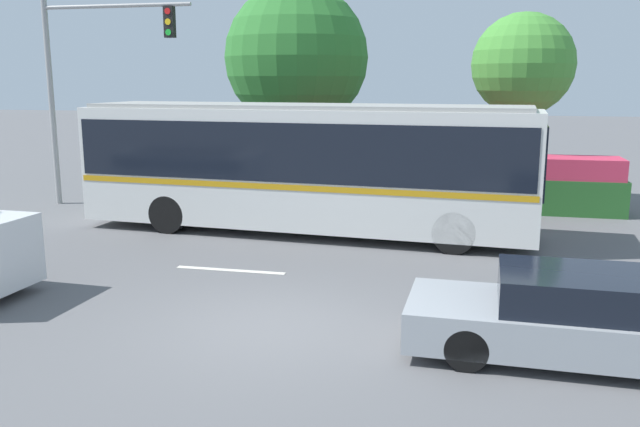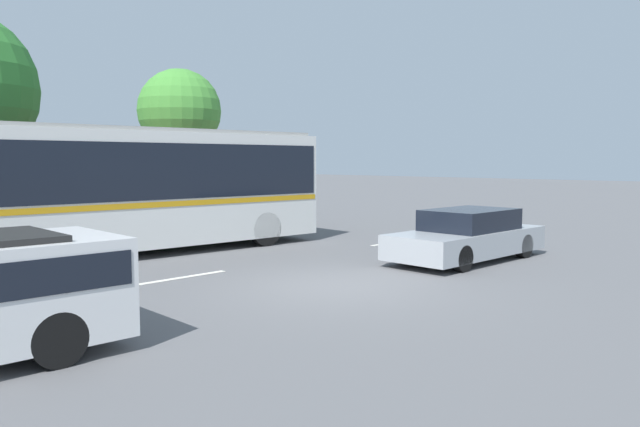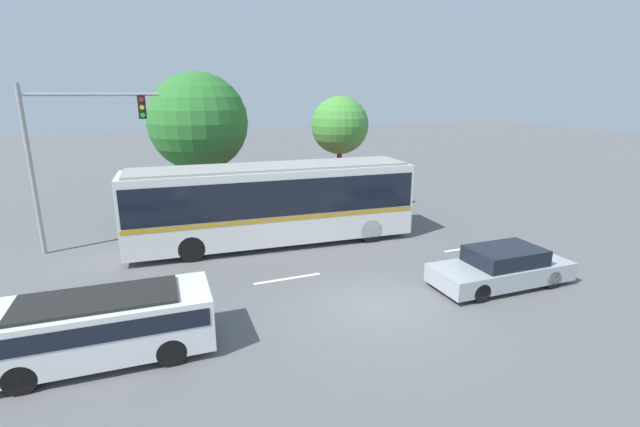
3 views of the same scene
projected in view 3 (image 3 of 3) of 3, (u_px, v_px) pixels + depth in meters
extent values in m
plane|color=#5B5B5E|center=(375.00, 306.00, 13.49)|extent=(140.00, 140.00, 0.00)
cube|color=silver|center=(273.00, 203.00, 18.68)|extent=(11.90, 3.31, 3.00)
cube|color=black|center=(272.00, 192.00, 18.56)|extent=(11.67, 3.33, 1.44)
cube|color=#C68C14|center=(273.00, 212.00, 18.78)|extent=(11.78, 3.33, 0.14)
cube|color=black|center=(399.00, 186.00, 20.38)|extent=(0.21, 2.13, 1.68)
cube|color=#959592|center=(272.00, 167.00, 18.28)|extent=(11.41, 3.07, 0.10)
cylinder|color=black|center=(351.00, 217.00, 21.23)|extent=(1.02, 0.37, 1.00)
cylinder|color=black|center=(370.00, 231.00, 19.21)|extent=(1.02, 0.37, 1.00)
cylinder|color=black|center=(189.00, 232.00, 18.99)|extent=(1.02, 0.37, 1.00)
cylinder|color=black|center=(192.00, 249.00, 16.96)|extent=(1.02, 0.37, 1.00)
cube|color=#9EA3A8|center=(500.00, 272.00, 14.86)|extent=(4.76, 1.94, 0.60)
cube|color=black|center=(505.00, 255.00, 14.75)|extent=(2.40, 1.66, 0.52)
cylinder|color=black|center=(481.00, 293.00, 13.67)|extent=(0.62, 0.24, 0.61)
cylinder|color=black|center=(448.00, 274.00, 15.12)|extent=(0.62, 0.24, 0.61)
cylinder|color=black|center=(552.00, 279.00, 14.66)|extent=(0.62, 0.24, 0.61)
cylinder|color=black|center=(515.00, 263.00, 16.11)|extent=(0.62, 0.24, 0.61)
cube|color=silver|center=(101.00, 325.00, 10.65)|extent=(5.17, 2.17, 1.30)
cube|color=black|center=(99.00, 315.00, 10.57)|extent=(4.97, 2.19, 0.44)
cube|color=black|center=(97.00, 299.00, 10.47)|extent=(3.63, 1.72, 0.08)
cylinder|color=black|center=(20.00, 378.00, 9.50)|extent=(0.70, 0.29, 0.69)
cylinder|color=black|center=(39.00, 338.00, 11.05)|extent=(0.70, 0.29, 0.69)
cylinder|color=black|center=(172.00, 351.00, 10.51)|extent=(0.70, 0.29, 0.69)
cylinder|color=black|center=(169.00, 318.00, 12.06)|extent=(0.70, 0.29, 0.69)
cylinder|color=gray|center=(31.00, 172.00, 17.08)|extent=(0.18, 0.18, 6.56)
cylinder|color=gray|center=(92.00, 94.00, 17.22)|extent=(4.86, 0.12, 0.12)
cube|color=black|center=(142.00, 107.00, 17.98)|extent=(0.30, 0.22, 0.90)
cylinder|color=red|center=(141.00, 100.00, 17.80)|extent=(0.18, 0.02, 0.18)
cylinder|color=yellow|center=(142.00, 107.00, 17.88)|extent=(0.18, 0.02, 0.18)
cylinder|color=green|center=(143.00, 115.00, 17.95)|extent=(0.18, 0.02, 0.18)
cube|color=#286028|center=(314.00, 202.00, 24.20)|extent=(10.32, 1.49, 1.06)
cube|color=#CC3351|center=(314.00, 186.00, 23.98)|extent=(10.11, 1.42, 0.63)
cylinder|color=brown|center=(203.00, 185.00, 23.98)|extent=(0.24, 0.24, 2.92)
sphere|color=#2D752D|center=(198.00, 122.00, 23.13)|extent=(5.08, 5.08, 5.08)
cylinder|color=brown|center=(339.00, 174.00, 25.98)|extent=(0.29, 0.29, 3.28)
sphere|color=#479338|center=(340.00, 125.00, 25.25)|extent=(3.24, 3.24, 3.24)
cube|color=silver|center=(469.00, 248.00, 18.52)|extent=(2.40, 0.16, 0.01)
cube|color=silver|center=(288.00, 279.00, 15.45)|extent=(2.40, 0.16, 0.01)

